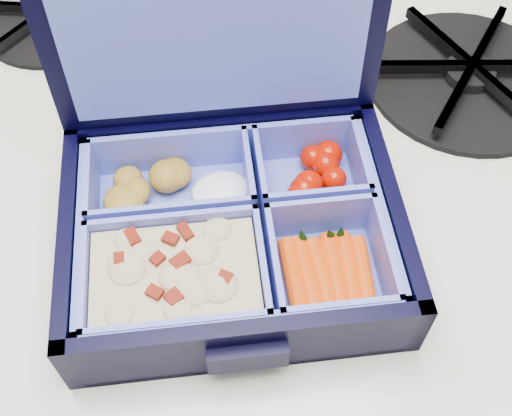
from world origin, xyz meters
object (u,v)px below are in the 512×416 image
object	(u,v)px
stove	(280,336)
bento_box	(233,232)
fork	(218,130)
burner_grate	(470,71)

from	to	relation	value
stove	bento_box	distance (m)	0.53
stove	fork	distance (m)	0.49
stove	fork	size ratio (longest dim) A/B	5.87
stove	burner_grate	distance (m)	0.53
fork	bento_box	bearing A→B (deg)	-43.66
stove	bento_box	size ratio (longest dim) A/B	3.78
burner_grate	fork	world-z (taller)	burner_grate
stove	fork	xyz separation A→B (m)	(-0.07, 0.01, 0.49)
burner_grate	fork	size ratio (longest dim) A/B	1.21
burner_grate	fork	bearing A→B (deg)	177.52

